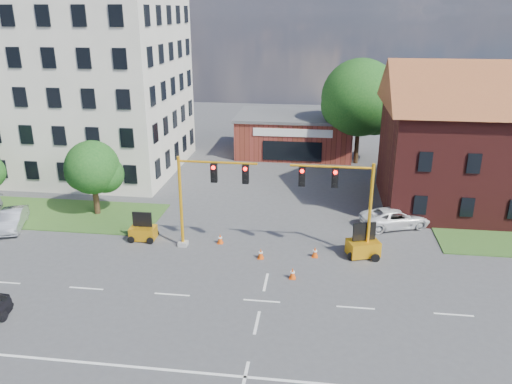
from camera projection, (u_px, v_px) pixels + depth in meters
The scene contains 17 objects.
ground at pixel (262, 301), 26.95m from camera, with size 120.00×120.00×0.00m, color #444547.
grass_verge_nw at pixel (21, 212), 38.69m from camera, with size 22.00×6.00×0.08m, color #335A22.
lane_markings at pixel (254, 334), 24.16m from camera, with size 60.00×36.00×0.01m, color white, non-canonical shape.
office_block at pixel (76, 61), 46.25m from camera, with size 18.40×15.40×20.60m.
brick_shop at pixel (295, 134), 54.13m from camera, with size 12.40×8.40×4.30m.
tree_large at pixel (364, 100), 49.13m from camera, with size 8.00×7.62×10.50m.
tree_nw_front at pixel (96, 169), 37.25m from camera, with size 4.24×4.04×5.79m.
signal_mast_west at pixel (205, 192), 31.72m from camera, with size 5.30×0.60×6.20m.
signal_mast_east at pixel (344, 198), 30.66m from camera, with size 5.30×0.60×6.20m.
trailer_west at pixel (143, 231), 33.95m from camera, with size 1.72×1.17×1.94m.
trailer_east at pixel (363, 246), 31.65m from camera, with size 2.25×1.86×2.20m.
cone_a at pixel (261, 254), 31.46m from camera, with size 0.40×0.40×0.70m.
cone_b at pixel (220, 239), 33.50m from camera, with size 0.40×0.40×0.70m.
cone_c at pixel (292, 273), 29.10m from camera, with size 0.40×0.40×0.70m.
cone_d at pixel (315, 252), 31.65m from camera, with size 0.40×0.40×0.70m.
pickup_white at pixel (395, 218), 36.01m from camera, with size 2.30×4.99×1.39m, color white.
sedan_silver_front at pixel (12, 219), 35.73m from camera, with size 1.44×4.14×1.36m, color #ABADB2.
Camera 1 is at (2.71, -23.13, 14.80)m, focal length 35.00 mm.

